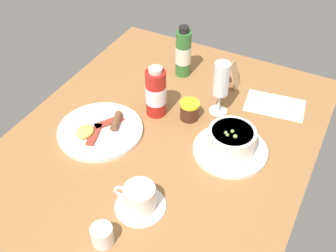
% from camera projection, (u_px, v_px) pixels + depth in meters
% --- Properties ---
extents(ground_plane, '(1.10, 0.84, 0.03)m').
position_uv_depth(ground_plane, '(159.00, 146.00, 1.22)').
color(ground_plane, '#9E6B3D').
extents(porridge_bowl, '(0.21, 0.21, 0.09)m').
position_uv_depth(porridge_bowl, '(231.00, 142.00, 1.16)').
color(porridge_bowl, white).
rests_on(porridge_bowl, ground_plane).
extents(cutlery_setting, '(0.14, 0.20, 0.01)m').
position_uv_depth(cutlery_setting, '(273.00, 104.00, 1.33)').
color(cutlery_setting, white).
rests_on(cutlery_setting, ground_plane).
extents(coffee_cup, '(0.13, 0.13, 0.07)m').
position_uv_depth(coffee_cup, '(140.00, 198.00, 1.02)').
color(coffee_cup, white).
rests_on(coffee_cup, ground_plane).
extents(creamer_jug, '(0.05, 0.06, 0.06)m').
position_uv_depth(creamer_jug, '(102.00, 235.00, 0.95)').
color(creamer_jug, white).
rests_on(creamer_jug, ground_plane).
extents(wine_glass, '(0.06, 0.06, 0.18)m').
position_uv_depth(wine_glass, '(221.00, 82.00, 1.24)').
color(wine_glass, white).
rests_on(wine_glass, ground_plane).
extents(jam_jar, '(0.06, 0.06, 0.06)m').
position_uv_depth(jam_jar, '(189.00, 110.00, 1.27)').
color(jam_jar, '#462316').
rests_on(jam_jar, ground_plane).
extents(sauce_bottle_green, '(0.05, 0.05, 0.18)m').
position_uv_depth(sauce_bottle_green, '(183.00, 53.00, 1.41)').
color(sauce_bottle_green, '#337233').
rests_on(sauce_bottle_green, ground_plane).
extents(sauce_bottle_red, '(0.06, 0.06, 0.17)m').
position_uv_depth(sauce_bottle_red, '(156.00, 93.00, 1.26)').
color(sauce_bottle_red, '#B21E19').
rests_on(sauce_bottle_red, ground_plane).
extents(breakfast_plate, '(0.25, 0.25, 0.04)m').
position_uv_depth(breakfast_plate, '(100.00, 130.00, 1.23)').
color(breakfast_plate, white).
rests_on(breakfast_plate, ground_plane).
extents(menu_card, '(0.05, 0.06, 0.09)m').
position_uv_depth(menu_card, '(231.00, 74.00, 1.38)').
color(menu_card, tan).
rests_on(menu_card, ground_plane).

